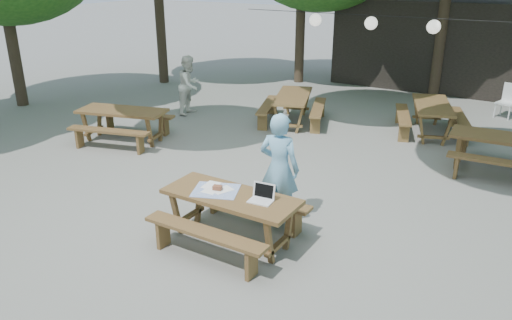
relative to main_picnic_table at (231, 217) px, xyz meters
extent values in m
plane|color=slate|center=(-0.54, 1.74, -0.39)|extent=(80.00, 80.00, 0.00)
cube|color=black|center=(-0.04, 12.24, 1.01)|extent=(6.00, 3.00, 2.80)
cube|color=#4D321B|center=(0.00, 0.00, 0.33)|extent=(2.00, 0.80, 0.06)
cube|color=#4D321B|center=(0.00, -0.65, 0.06)|extent=(1.90, 0.28, 0.05)
cube|color=#4D321B|center=(0.00, 0.65, 0.06)|extent=(1.90, 0.28, 0.05)
cube|color=#4D321B|center=(0.00, 0.00, -0.04)|extent=(1.70, 0.70, 0.69)
cube|color=#4D321B|center=(-4.64, 2.45, 0.33)|extent=(2.14, 1.32, 0.06)
cube|color=#4D321B|center=(-4.46, 1.83, 0.06)|extent=(1.90, 0.79, 0.05)
cube|color=#4D321B|center=(-4.82, 3.08, 0.06)|extent=(1.90, 0.79, 0.05)
cube|color=#4D321B|center=(-4.64, 2.45, -0.04)|extent=(1.83, 1.14, 0.69)
cube|color=#4D321B|center=(3.08, 4.90, 0.33)|extent=(2.04, 0.91, 0.06)
cube|color=#4D321B|center=(3.12, 4.25, 0.06)|extent=(1.91, 0.39, 0.05)
cube|color=#4D321B|center=(3.04, 5.55, 0.06)|extent=(1.91, 0.39, 0.05)
cube|color=#4D321B|center=(3.08, 4.90, -0.04)|extent=(1.74, 0.79, 0.69)
cube|color=#4D321B|center=(-1.96, 5.73, 0.33)|extent=(1.44, 2.15, 0.06)
cube|color=#4D321B|center=(-1.35, 5.96, 0.06)|extent=(0.91, 1.88, 0.05)
cube|color=#4D321B|center=(-2.57, 5.51, 0.06)|extent=(0.91, 1.88, 0.05)
cube|color=#4D321B|center=(-1.96, 5.73, -0.04)|extent=(1.24, 1.84, 0.69)
cube|color=#4D321B|center=(1.29, 6.67, 0.33)|extent=(1.40, 2.15, 0.06)
cube|color=#4D321B|center=(1.91, 6.88, 0.06)|extent=(0.88, 1.89, 0.05)
cube|color=#4D321B|center=(0.68, 6.46, 0.06)|extent=(0.88, 1.89, 0.05)
cube|color=#4D321B|center=(1.29, 6.67, -0.04)|extent=(1.21, 1.83, 0.69)
imported|color=#78B5DA|center=(0.28, 0.93, 0.50)|extent=(0.68, 0.48, 1.78)
imported|color=white|center=(-4.76, 5.08, 0.41)|extent=(0.69, 0.84, 1.59)
cube|color=silver|center=(2.68, 9.13, 0.01)|extent=(0.55, 0.55, 0.04)
cube|color=silver|center=(2.74, 9.32, 0.27)|extent=(0.43, 0.17, 0.48)
cube|color=silver|center=(2.68, 9.13, -0.20)|extent=(0.53, 0.53, 0.38)
cube|color=white|center=(0.49, 0.02, 0.37)|extent=(0.35, 0.26, 0.02)
cube|color=white|center=(0.48, 0.14, 0.49)|extent=(0.33, 0.09, 0.23)
cube|color=black|center=(0.48, 0.13, 0.49)|extent=(0.28, 0.07, 0.19)
cube|color=#365AB8|center=(-0.26, 0.00, 0.37)|extent=(0.81, 0.75, 0.01)
cube|color=white|center=(-0.32, -0.02, 0.37)|extent=(0.22, 0.30, 0.00)
cube|color=white|center=(-0.18, 0.05, 0.37)|extent=(0.30, 0.35, 0.00)
cube|color=white|center=(-0.42, 0.10, 0.38)|extent=(0.25, 0.32, 0.00)
cube|color=brown|center=(-0.25, 0.02, 0.41)|extent=(0.15, 0.12, 0.06)
cylinder|color=black|center=(-0.04, 7.74, 2.21)|extent=(9.00, 0.02, 0.02)
sphere|color=white|center=(-2.34, 7.74, 2.01)|extent=(0.34, 0.34, 0.34)
sphere|color=white|center=(-0.74, 7.74, 2.01)|extent=(0.34, 0.34, 0.34)
sphere|color=white|center=(0.86, 7.74, 2.01)|extent=(0.34, 0.34, 0.34)
cylinder|color=#2D2319|center=(-9.54, 3.24, 1.78)|extent=(0.32, 0.32, 4.33)
cylinder|color=#2D2319|center=(-8.04, 7.74, 2.25)|extent=(0.32, 0.32, 5.27)
cylinder|color=#2D2319|center=(-4.04, 10.24, 1.88)|extent=(0.32, 0.32, 4.53)
cylinder|color=#2D2319|center=(0.46, 10.74, 2.02)|extent=(0.32, 0.32, 4.82)
camera|label=1|loc=(3.67, -5.35, 3.43)|focal=35.00mm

